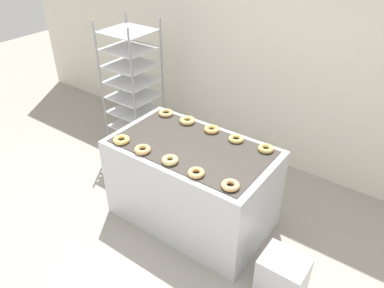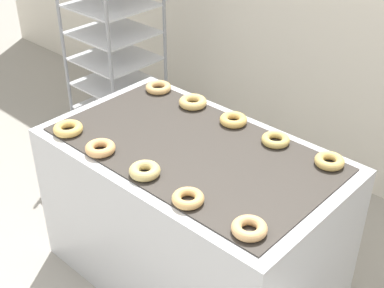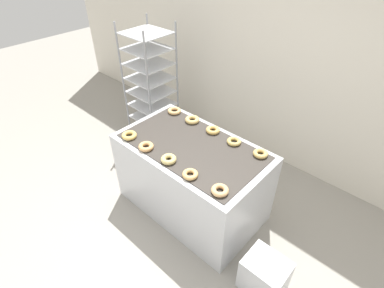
{
  "view_description": "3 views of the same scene",
  "coord_description": "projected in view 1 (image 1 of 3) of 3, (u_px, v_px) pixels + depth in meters",
  "views": [
    {
      "loc": [
        1.66,
        -1.6,
        2.69
      ],
      "look_at": [
        0.0,
        0.69,
        0.88
      ],
      "focal_mm": 35.0,
      "sensor_mm": 36.0,
      "label": 1
    },
    {
      "loc": [
        1.49,
        -0.93,
        2.27
      ],
      "look_at": [
        0.0,
        0.69,
        0.88
      ],
      "focal_mm": 50.0,
      "sensor_mm": 36.0,
      "label": 2
    },
    {
      "loc": [
        1.56,
        -1.02,
        2.64
      ],
      "look_at": [
        0.0,
        0.69,
        0.88
      ],
      "focal_mm": 28.0,
      "sensor_mm": 36.0,
      "label": 3
    }
  ],
  "objects": [
    {
      "name": "donut_far_left",
      "position": [
        187.0,
        120.0,
        3.72
      ],
      "size": [
        0.16,
        0.16,
        0.05
      ],
      "primitive_type": "torus",
      "color": "#E4BF6E",
      "rests_on": "fryer_machine"
    },
    {
      "name": "donut_near_leftmost",
      "position": [
        121.0,
        140.0,
        3.42
      ],
      "size": [
        0.15,
        0.15,
        0.04
      ],
      "primitive_type": "torus",
      "color": "#E5BB60",
      "rests_on": "fryer_machine"
    },
    {
      "name": "wall_back",
      "position": [
        269.0,
        46.0,
        4.06
      ],
      "size": [
        8.0,
        0.05,
        2.8
      ],
      "color": "silver",
      "rests_on": "ground_plane"
    },
    {
      "name": "glaze_bin",
      "position": [
        283.0,
        276.0,
        3.0
      ],
      "size": [
        0.36,
        0.3,
        0.37
      ],
      "color": "silver",
      "rests_on": "ground_plane"
    },
    {
      "name": "donut_near_rightmost",
      "position": [
        230.0,
        185.0,
        2.86
      ],
      "size": [
        0.14,
        0.14,
        0.04
      ],
      "primitive_type": "torus",
      "color": "#DFAB6E",
      "rests_on": "fryer_machine"
    },
    {
      "name": "donut_near_center",
      "position": [
        170.0,
        160.0,
        3.14
      ],
      "size": [
        0.14,
        0.14,
        0.05
      ],
      "primitive_type": "torus",
      "color": "#D4BC71",
      "rests_on": "fryer_machine"
    },
    {
      "name": "donut_near_left",
      "position": [
        143.0,
        149.0,
        3.28
      ],
      "size": [
        0.15,
        0.15,
        0.04
      ],
      "primitive_type": "torus",
      "color": "#E2A766",
      "rests_on": "fryer_machine"
    },
    {
      "name": "donut_near_right",
      "position": [
        196.0,
        173.0,
        3.0
      ],
      "size": [
        0.14,
        0.14,
        0.04
      ],
      "primitive_type": "torus",
      "color": "#E1AE66",
      "rests_on": "fryer_machine"
    },
    {
      "name": "baking_rack_cart",
      "position": [
        133.0,
        89.0,
        4.47
      ],
      "size": [
        0.54,
        0.52,
        1.66
      ],
      "color": "gray",
      "rests_on": "ground_plane"
    },
    {
      "name": "donut_far_right",
      "position": [
        236.0,
        139.0,
        3.43
      ],
      "size": [
        0.14,
        0.14,
        0.04
      ],
      "primitive_type": "torus",
      "color": "#D5B661",
      "rests_on": "fryer_machine"
    },
    {
      "name": "fryer_machine",
      "position": [
        192.0,
        184.0,
        3.6
      ],
      "size": [
        1.51,
        0.88,
        0.86
      ],
      "color": "silver",
      "rests_on": "ground_plane"
    },
    {
      "name": "donut_far_leftmost",
      "position": [
        166.0,
        113.0,
        3.86
      ],
      "size": [
        0.15,
        0.15,
        0.04
      ],
      "primitive_type": "torus",
      "color": "#E3B16E",
      "rests_on": "fryer_machine"
    },
    {
      "name": "donut_far_rightmost",
      "position": [
        266.0,
        148.0,
        3.3
      ],
      "size": [
        0.14,
        0.14,
        0.04
      ],
      "primitive_type": "torus",
      "color": "#D9B361",
      "rests_on": "fryer_machine"
    },
    {
      "name": "ground_plane",
      "position": [
        147.0,
        260.0,
        3.36
      ],
      "size": [
        14.0,
        14.0,
        0.0
      ],
      "primitive_type": "plane",
      "color": "#9E998E"
    },
    {
      "name": "donut_far_center",
      "position": [
        212.0,
        129.0,
        3.58
      ],
      "size": [
        0.15,
        0.15,
        0.04
      ],
      "primitive_type": "torus",
      "color": "#E7B95F",
      "rests_on": "fryer_machine"
    }
  ]
}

